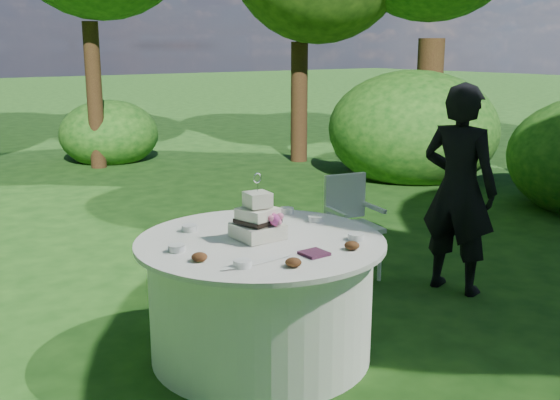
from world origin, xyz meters
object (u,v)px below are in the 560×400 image
Objects in this scene: guest at (459,189)px; table at (261,297)px; napkins at (314,253)px; chair at (351,217)px; cake at (258,221)px.

guest is 1.97m from table.
chair is at bearing 41.21° from napkins.
table is 1.66m from chair.
napkins is 0.16× the size of chair.
chair is (1.39, 1.22, -0.26)m from napkins.
napkins reaches higher than table.
chair reaches higher than napkins.
napkins is 0.09× the size of table.
table is 3.77× the size of cake.
table is (-1.92, -0.02, -0.45)m from guest.
guest is at bearing 14.03° from napkins.
table is (-0.07, 0.44, -0.39)m from napkins.
napkins is 1.87m from chair.
guest reaches higher than cake.
guest is 1.92m from cake.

